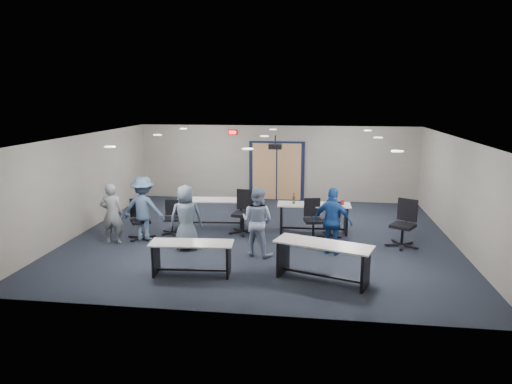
# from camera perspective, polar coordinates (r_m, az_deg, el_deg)

# --- Properties ---
(floor) EXTENTS (10.00, 10.00, 0.00)m
(floor) POSITION_cam_1_polar(r_m,az_deg,el_deg) (12.44, 0.73, -5.56)
(floor) COLOR black
(floor) RESTS_ON ground
(back_wall) EXTENTS (10.00, 0.04, 2.70)m
(back_wall) POSITION_cam_1_polar(r_m,az_deg,el_deg) (16.51, 2.62, 3.62)
(back_wall) COLOR gray
(back_wall) RESTS_ON floor
(front_wall) EXTENTS (10.00, 0.04, 2.70)m
(front_wall) POSITION_cam_1_polar(r_m,az_deg,el_deg) (7.79, -3.22, -5.99)
(front_wall) COLOR gray
(front_wall) RESTS_ON floor
(left_wall) EXTENTS (0.04, 9.00, 2.70)m
(left_wall) POSITION_cam_1_polar(r_m,az_deg,el_deg) (13.62, -20.62, 1.06)
(left_wall) COLOR gray
(left_wall) RESTS_ON floor
(right_wall) EXTENTS (0.04, 9.00, 2.70)m
(right_wall) POSITION_cam_1_polar(r_m,az_deg,el_deg) (12.54, 24.06, -0.11)
(right_wall) COLOR gray
(right_wall) RESTS_ON floor
(ceiling) EXTENTS (10.00, 9.00, 0.04)m
(ceiling) POSITION_cam_1_polar(r_m,az_deg,el_deg) (11.91, 0.77, 6.92)
(ceiling) COLOR white
(ceiling) RESTS_ON back_wall
(double_door) EXTENTS (2.00, 0.07, 2.20)m
(double_door) POSITION_cam_1_polar(r_m,az_deg,el_deg) (16.52, 2.60, 2.57)
(double_door) COLOR black
(double_door) RESTS_ON back_wall
(exit_sign) EXTENTS (0.32, 0.07, 0.18)m
(exit_sign) POSITION_cam_1_polar(r_m,az_deg,el_deg) (16.55, -2.93, 7.46)
(exit_sign) COLOR black
(exit_sign) RESTS_ON back_wall
(ceiling_projector) EXTENTS (0.35, 0.32, 0.37)m
(ceiling_projector) POSITION_cam_1_polar(r_m,az_deg,el_deg) (12.40, 2.42, 5.74)
(ceiling_projector) COLOR black
(ceiling_projector) RESTS_ON ceiling
(ceiling_can_lights) EXTENTS (6.24, 5.74, 0.02)m
(ceiling_can_lights) POSITION_cam_1_polar(r_m,az_deg,el_deg) (12.16, 0.91, 6.88)
(ceiling_can_lights) COLOR white
(ceiling_can_lights) RESTS_ON ceiling
(table_front_left) EXTENTS (1.80, 0.72, 0.71)m
(table_front_left) POSITION_cam_1_polar(r_m,az_deg,el_deg) (9.84, -8.03, -7.51)
(table_front_left) COLOR beige
(table_front_left) RESTS_ON floor
(table_front_right) EXTENTS (2.09, 1.27, 0.81)m
(table_front_right) POSITION_cam_1_polar(r_m,az_deg,el_deg) (9.51, 8.37, -7.83)
(table_front_right) COLOR beige
(table_front_right) RESTS_ON floor
(table_back_left) EXTENTS (2.03, 0.83, 0.81)m
(table_back_left) POSITION_cam_1_polar(r_m,az_deg,el_deg) (13.32, -5.58, -1.98)
(table_back_left) COLOR beige
(table_back_left) RESTS_ON floor
(table_back_right) EXTENTS (2.02, 0.73, 1.11)m
(table_back_right) POSITION_cam_1_polar(r_m,az_deg,el_deg) (12.75, 7.22, -2.58)
(table_back_right) COLOR beige
(table_back_right) RESTS_ON floor
(chair_back_a) EXTENTS (0.68, 0.68, 0.92)m
(chair_back_a) POSITION_cam_1_polar(r_m,az_deg,el_deg) (12.77, -10.49, -3.16)
(chair_back_a) COLOR black
(chair_back_a) RESTS_ON floor
(chair_back_b) EXTENTS (0.85, 0.85, 1.19)m
(chair_back_b) POSITION_cam_1_polar(r_m,az_deg,el_deg) (12.56, -1.63, -2.57)
(chair_back_b) COLOR black
(chair_back_b) RESTS_ON floor
(chair_back_c) EXTENTS (0.79, 0.79, 1.05)m
(chair_back_c) POSITION_cam_1_polar(r_m,az_deg,el_deg) (12.24, 7.20, -3.39)
(chair_back_c) COLOR black
(chair_back_c) RESTS_ON floor
(chair_back_d) EXTENTS (0.81, 0.81, 0.96)m
(chair_back_d) POSITION_cam_1_polar(r_m,az_deg,el_deg) (12.44, 9.24, -3.43)
(chair_back_d) COLOR black
(chair_back_d) RESTS_ON floor
(chair_loose_left) EXTENTS (0.92, 0.92, 1.07)m
(chair_loose_left) POSITION_cam_1_polar(r_m,az_deg,el_deg) (12.47, -14.25, -3.34)
(chair_loose_left) COLOR black
(chair_loose_left) RESTS_ON floor
(chair_loose_right) EXTENTS (1.03, 1.03, 1.20)m
(chair_loose_right) POSITION_cam_1_polar(r_m,az_deg,el_deg) (12.02, 17.89, -3.81)
(chair_loose_right) COLOR black
(chair_loose_right) RESTS_ON floor
(person_gray) EXTENTS (0.63, 0.46, 1.58)m
(person_gray) POSITION_cam_1_polar(r_m,az_deg,el_deg) (12.23, -17.57, -2.61)
(person_gray) COLOR gray
(person_gray) RESTS_ON floor
(person_plaid) EXTENTS (0.91, 0.71, 1.63)m
(person_plaid) POSITION_cam_1_polar(r_m,az_deg,el_deg) (11.34, -8.73, -3.17)
(person_plaid) COLOR slate
(person_plaid) RESTS_ON floor
(person_lightblue) EXTENTS (0.98, 0.87, 1.66)m
(person_lightblue) POSITION_cam_1_polar(r_m,az_deg,el_deg) (10.82, 0.16, -3.67)
(person_lightblue) COLOR #99A9CA
(person_lightblue) RESTS_ON floor
(person_navy) EXTENTS (1.03, 0.70, 1.63)m
(person_navy) POSITION_cam_1_polar(r_m,az_deg,el_deg) (11.01, 9.55, -3.66)
(person_navy) COLOR navy
(person_navy) RESTS_ON floor
(person_back) EXTENTS (1.12, 0.67, 1.70)m
(person_back) POSITION_cam_1_polar(r_m,az_deg,el_deg) (12.28, -13.89, -2.03)
(person_back) COLOR #455C7D
(person_back) RESTS_ON floor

